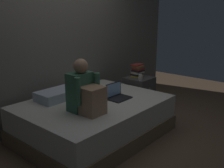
{
  "coord_description": "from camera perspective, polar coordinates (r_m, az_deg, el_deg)",
  "views": [
    {
      "loc": [
        -2.65,
        -2.15,
        1.72
      ],
      "look_at": [
        -0.05,
        0.1,
        0.77
      ],
      "focal_mm": 42.32,
      "sensor_mm": 36.0,
      "label": 1
    }
  ],
  "objects": [
    {
      "name": "ground_plane",
      "position": [
        3.82,
        1.65,
        -11.31
      ],
      "size": [
        8.0,
        8.0,
        0.0
      ],
      "primitive_type": "plane",
      "color": "brown"
    },
    {
      "name": "mug",
      "position": [
        4.52,
        6.2,
        1.44
      ],
      "size": [
        0.08,
        0.08,
        0.09
      ],
      "primitive_type": "cylinder",
      "color": "#BCB2A3",
      "rests_on": "nightstand"
    },
    {
      "name": "nightstand",
      "position": [
        4.78,
        5.79,
        -1.99
      ],
      "size": [
        0.44,
        0.46,
        0.59
      ],
      "color": "#474442",
      "rests_on": "ground_plane"
    },
    {
      "name": "wall_back",
      "position": [
        4.29,
        -10.93,
        10.23
      ],
      "size": [
        5.6,
        0.1,
        2.7
      ],
      "primitive_type": "cube",
      "color": "slate",
      "rests_on": "ground_plane"
    },
    {
      "name": "person_sitting",
      "position": [
        3.22,
        -5.87,
        -1.76
      ],
      "size": [
        0.39,
        0.44,
        0.66
      ],
      "color": "#38664C",
      "rests_on": "bed"
    },
    {
      "name": "book_stack",
      "position": [
        4.73,
        5.55,
        2.91
      ],
      "size": [
        0.23,
        0.18,
        0.23
      ],
      "color": "gold",
      "rests_on": "nightstand"
    },
    {
      "name": "pillow",
      "position": [
        3.79,
        -11.77,
        -2.29
      ],
      "size": [
        0.56,
        0.36,
        0.13
      ],
      "primitive_type": "cube",
      "color": "silver",
      "rests_on": "bed"
    },
    {
      "name": "laptop",
      "position": [
        3.75,
        1.13,
        -2.32
      ],
      "size": [
        0.32,
        0.23,
        0.22
      ],
      "color": "black",
      "rests_on": "bed"
    },
    {
      "name": "bed",
      "position": [
        3.76,
        -3.85,
        -7.48
      ],
      "size": [
        2.0,
        1.5,
        0.52
      ],
      "color": "#7A6047",
      "rests_on": "ground_plane"
    }
  ]
}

